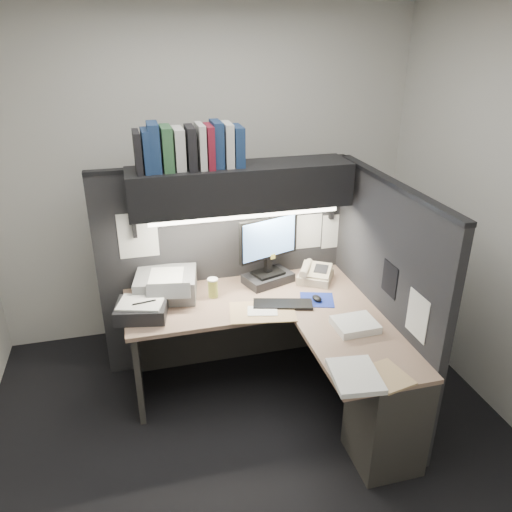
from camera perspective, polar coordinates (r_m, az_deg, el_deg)
The scene contains 23 objects.
floor at distance 3.59m, azimuth -0.63°, elevation -19.42°, with size 3.50×3.50×0.00m, color black.
wall_back at distance 4.22m, azimuth -5.73°, elevation 8.64°, with size 3.50×0.04×2.70m, color silver.
wall_front at distance 1.65m, azimuth 12.76°, elevation -20.09°, with size 3.50×0.04×2.70m, color silver.
wall_right at distance 3.64m, azimuth 27.11°, elevation 3.42°, with size 0.04×3.00×2.70m, color silver.
partition_back at distance 3.89m, azimuth -3.59°, elevation -1.35°, with size 1.90×0.06×1.60m, color black.
partition_right at distance 3.56m, azimuth 14.10°, elevation -4.71°, with size 0.06×1.50×1.60m, color black.
desk at distance 3.41m, azimuth 6.48°, elevation -12.69°, with size 1.70×1.53×0.73m.
overhead_shelf at distance 3.49m, azimuth -1.76°, elevation 7.96°, with size 1.55×0.34×0.30m, color black.
task_light_tube at distance 3.42m, azimuth -1.19°, elevation 4.58°, with size 0.04×0.04×1.32m, color white.
monitor at distance 3.72m, azimuth 1.42°, elevation -0.12°, with size 0.48×0.32×0.54m.
keyboard at distance 3.51m, azimuth 3.08°, elevation -5.53°, with size 0.41×0.14×0.02m, color black.
mousepad at distance 3.60m, azimuth 6.98°, elevation -4.99°, with size 0.24×0.21×0.00m, color navy.
mouse at distance 3.58m, azimuth 6.97°, elevation -4.81°, with size 0.06×0.09×0.03m, color black.
telephone at distance 3.86m, azimuth 6.79°, elevation -2.08°, with size 0.24×0.25×0.10m, color #BFB193.
coffee_cup at distance 3.60m, azimuth -4.94°, elevation -3.70°, with size 0.07×0.07×0.13m, color #B0B347.
printer at distance 3.66m, azimuth -10.21°, elevation -3.25°, with size 0.43×0.36×0.17m, color gray.
notebook_stack at distance 3.45m, azimuth -12.93°, elevation -6.02°, with size 0.33×0.28×0.10m, color black.
open_folder at distance 3.43m, azimuth 0.74°, elevation -6.39°, with size 0.45×0.29×0.01m, color tan.
paper_stack_a at distance 3.31m, azimuth 11.26°, elevation -7.71°, with size 0.27×0.23×0.05m, color white.
paper_stack_b at distance 2.89m, azimuth 11.27°, elevation -13.28°, with size 0.26×0.32×0.03m, color white.
manila_stack at distance 2.94m, azimuth 14.85°, elevation -13.10°, with size 0.20×0.25×0.01m, color tan.
binder_row at distance 3.37m, azimuth -7.64°, elevation 12.24°, with size 0.71×0.25×0.31m.
pinned_papers at distance 3.55m, azimuth 3.69°, elevation 0.53°, with size 1.76×1.31×0.51m.
Camera 1 is at (-0.62, -2.52, 2.49)m, focal length 35.00 mm.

